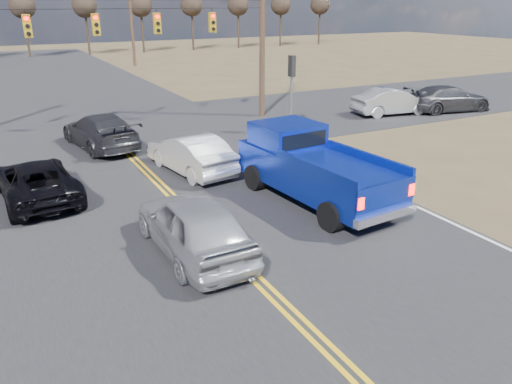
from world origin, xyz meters
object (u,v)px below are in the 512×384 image
silver_suv (194,225)px  white_car_queue (191,153)px  cross_car_east_far (448,99)px  pickup_truck (312,167)px  dgrey_car_queue (100,131)px  cross_car_east_near (392,101)px  black_suv (36,181)px

silver_suv → white_car_queue: (2.38, 6.47, -0.06)m
cross_car_east_far → white_car_queue: bearing=111.1°
pickup_truck → dgrey_car_queue: (-4.93, 9.96, -0.37)m
pickup_truck → cross_car_east_far: (15.57, 8.30, -0.38)m
cross_car_east_near → cross_car_east_far: 3.78m
white_car_queue → cross_car_east_far: bearing=-177.4°
cross_car_east_near → cross_car_east_far: size_ratio=0.89×
black_suv → cross_car_east_far: size_ratio=0.92×
black_suv → silver_suv: bearing=113.7°
silver_suv → dgrey_car_queue: bearing=-90.8°
dgrey_car_queue → cross_car_east_near: size_ratio=1.12×
silver_suv → cross_car_east_far: silver_suv is taller
dgrey_car_queue → cross_car_east_near: (16.83, -0.78, 0.01)m
pickup_truck → black_suv: bearing=147.2°
pickup_truck → cross_car_east_far: size_ratio=1.21×
black_suv → cross_car_east_near: cross_car_east_near is taller
white_car_queue → cross_car_east_far: size_ratio=0.86×
silver_suv → cross_car_east_near: silver_suv is taller
silver_suv → dgrey_car_queue: 11.75m
white_car_queue → black_suv: bearing=-5.3°
silver_suv → white_car_queue: size_ratio=1.04×
pickup_truck → cross_car_east_near: 15.03m
dgrey_car_queue → silver_suv: bearing=81.3°
white_car_queue → cross_car_east_far: (18.12, 3.62, 0.02)m
pickup_truck → white_car_queue: 5.35m
white_car_queue → pickup_truck: bearing=109.9°
black_suv → white_car_queue: 5.69m
cross_car_east_far → silver_suv: bearing=126.0°
pickup_truck → cross_car_east_far: pickup_truck is taller
black_suv → white_car_queue: (5.68, 0.34, 0.08)m
black_suv → cross_car_east_near: bearing=-171.1°
cross_car_east_near → silver_suv: bearing=131.8°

